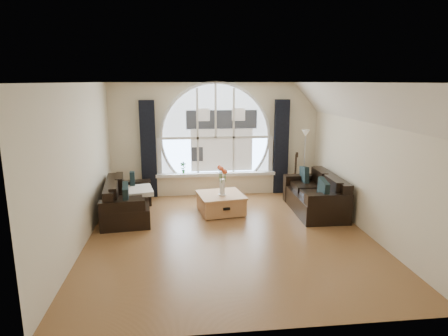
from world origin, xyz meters
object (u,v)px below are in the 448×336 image
Objects in this scene: coffee_chest at (221,202)px; sofa_left at (127,198)px; potted_plant at (183,168)px; vase_flowers at (222,177)px; floor_lamp at (304,163)px; guitar at (295,173)px; sofa_right at (315,193)px.

sofa_left is at bearing 172.71° from coffee_chest.
potted_plant is (1.15, 1.44, 0.29)m from sofa_left.
vase_flowers is 0.44× the size of floor_lamp.
floor_lamp reaches higher than vase_flowers.
coffee_chest is 2.47m from floor_lamp.
floor_lamp is at bearing -5.64° from potted_plant.
vase_flowers is (1.94, -0.04, 0.39)m from sofa_left.
guitar is (1.95, 1.20, 0.31)m from coffee_chest.
sofa_left is at bearing 179.69° from sofa_right.
sofa_left is 1.58× the size of guitar.
sofa_left is 1.86m from potted_plant.
sofa_left is 1.93m from coffee_chest.
guitar reaches higher than coffee_chest.
sofa_right is 2.01m from vase_flowers.
coffee_chest is (1.92, 0.06, -0.18)m from sofa_left.
sofa_right reaches higher than coffee_chest.
sofa_right is (3.90, -0.09, 0.00)m from sofa_left.
sofa_right is at bearing -7.62° from sofa_left.
vase_flowers is (0.02, -0.10, 0.57)m from coffee_chest.
sofa_right is 1.12× the size of floor_lamp.
floor_lamp is at bearing 9.57° from sofa_left.
potted_plant is (-0.77, 1.38, 0.47)m from coffee_chest.
coffee_chest is at bearing 100.92° from vase_flowers.
floor_lamp is (4.06, 1.15, 0.40)m from sofa_left.
potted_plant is at bearing 110.10° from coffee_chest.
sofa_left is 4.24m from floor_lamp.
floor_lamp is (0.15, 1.24, 0.40)m from sofa_right.
floor_lamp reaches higher than sofa_right.
coffee_chest is at bearing -4.42° from sofa_left.
sofa_left is 3.91m from sofa_right.
potted_plant is at bearing 118.18° from vase_flowers.
sofa_left reaches higher than coffee_chest.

